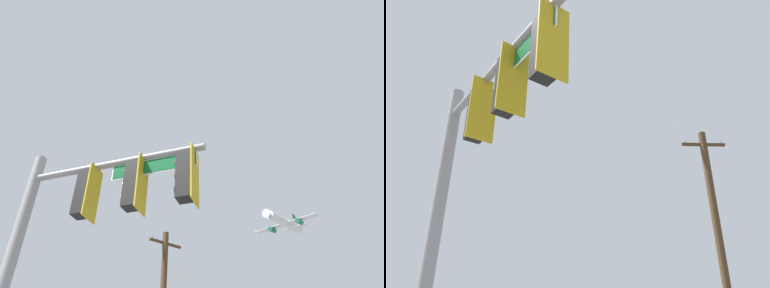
{
  "view_description": "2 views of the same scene",
  "coord_description": "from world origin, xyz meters",
  "views": [
    {
      "loc": [
        -1.81,
        -13.82,
        1.45
      ],
      "look_at": [
        -3.29,
        -8.14,
        5.99
      ],
      "focal_mm": 35.0,
      "sensor_mm": 36.0,
      "label": 1
    },
    {
      "loc": [
        -0.05,
        -9.97,
        1.96
      ],
      "look_at": [
        -5.2,
        -5.57,
        5.31
      ],
      "focal_mm": 35.0,
      "sensor_mm": 36.0,
      "label": 2
    }
  ],
  "objects": [
    {
      "name": "signal_pole_near",
      "position": [
        -6.01,
        -7.45,
        4.69
      ],
      "size": [
        4.41,
        0.64,
        6.9
      ],
      "color": "gray",
      "rests_on": "ground_plane"
    },
    {
      "name": "utility_pole",
      "position": [
        -8.06,
        4.47,
        5.21
      ],
      "size": [
        1.34,
        1.64,
        10.17
      ],
      "color": "#47331E",
      "rests_on": "ground_plane"
    }
  ]
}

